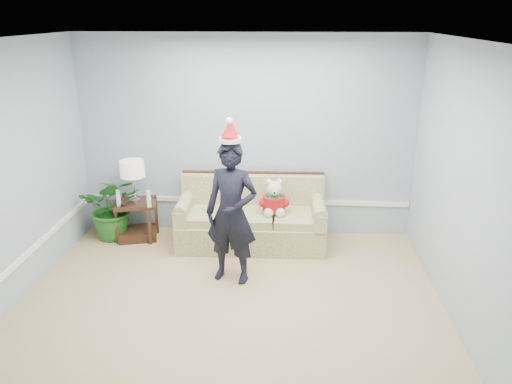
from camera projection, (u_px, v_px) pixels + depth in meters
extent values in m
cube|color=tan|center=(224.00, 337.00, 4.79)|extent=(4.50, 5.00, 0.02)
cube|color=white|center=(216.00, 42.00, 3.86)|extent=(4.50, 5.00, 0.02)
cube|color=#93A3BB|center=(246.00, 137.00, 6.68)|extent=(4.50, 0.02, 2.70)
cube|color=#93A3BB|center=(488.00, 212.00, 4.18)|extent=(0.02, 5.00, 2.70)
cube|color=white|center=(246.00, 201.00, 6.96)|extent=(4.48, 0.03, 0.06)
cube|color=brown|center=(251.00, 232.00, 6.63)|extent=(1.94, 0.87, 0.37)
cube|color=brown|center=(206.00, 215.00, 6.54)|extent=(0.58, 0.67, 0.11)
cube|color=brown|center=(251.00, 216.00, 6.50)|extent=(0.58, 0.67, 0.11)
cube|color=brown|center=(296.00, 218.00, 6.46)|extent=(0.58, 0.67, 0.11)
cube|color=brown|center=(253.00, 193.00, 6.77)|extent=(1.92, 0.23, 0.51)
cube|color=black|center=(253.00, 173.00, 6.74)|extent=(1.92, 0.10, 0.05)
cube|color=brown|center=(185.00, 209.00, 6.58)|extent=(0.18, 0.83, 0.22)
cube|color=brown|center=(318.00, 213.00, 6.47)|extent=(0.18, 0.83, 0.22)
cube|color=#3B1D15|center=(135.00, 203.00, 6.70)|extent=(0.65, 0.58, 0.04)
cube|color=#3B1D15|center=(138.00, 234.00, 6.85)|extent=(0.58, 0.52, 0.12)
cube|color=#3B1D15|center=(117.00, 225.00, 6.63)|extent=(0.05, 0.05, 0.53)
cube|color=#3B1D15|center=(149.00, 226.00, 6.60)|extent=(0.05, 0.05, 0.53)
cube|color=#3B1D15|center=(125.00, 215.00, 6.97)|extent=(0.05, 0.05, 0.53)
cube|color=#3B1D15|center=(156.00, 215.00, 6.94)|extent=(0.05, 0.05, 0.53)
cylinder|color=silver|center=(135.00, 200.00, 6.71)|extent=(0.15, 0.15, 0.03)
sphere|color=silver|center=(134.00, 194.00, 6.68)|extent=(0.09, 0.09, 0.09)
cylinder|color=silver|center=(133.00, 184.00, 6.63)|extent=(0.02, 0.02, 0.32)
cylinder|color=beige|center=(132.00, 169.00, 6.56)|extent=(0.32, 0.32, 0.22)
cylinder|color=silver|center=(119.00, 202.00, 6.52)|extent=(0.06, 0.06, 0.12)
cylinder|color=white|center=(118.00, 194.00, 6.48)|extent=(0.05, 0.05, 0.10)
cylinder|color=silver|center=(149.00, 203.00, 6.49)|extent=(0.06, 0.06, 0.12)
cylinder|color=white|center=(148.00, 194.00, 6.45)|extent=(0.05, 0.05, 0.10)
imported|color=#1D5E1D|center=(113.00, 207.00, 6.75)|extent=(0.91, 0.82, 0.89)
imported|color=black|center=(232.00, 213.00, 5.55)|extent=(0.68, 0.53, 1.65)
cylinder|color=silver|center=(230.00, 140.00, 5.26)|extent=(0.27, 0.27, 0.05)
cone|color=#B11221|center=(230.00, 128.00, 5.24)|extent=(0.23, 0.28, 0.28)
sphere|color=silver|center=(229.00, 121.00, 5.13)|extent=(0.07, 0.07, 0.07)
sphere|color=silver|center=(274.00, 203.00, 6.43)|extent=(0.27, 0.27, 0.27)
cylinder|color=#B11221|center=(274.00, 203.00, 6.43)|extent=(0.32, 0.32, 0.19)
cylinder|color=#13602D|center=(274.00, 195.00, 6.39)|extent=(0.21, 0.21, 0.03)
sphere|color=silver|center=(268.00, 213.00, 6.34)|extent=(0.12, 0.12, 0.12)
sphere|color=silver|center=(279.00, 213.00, 6.33)|extent=(0.12, 0.12, 0.12)
sphere|color=silver|center=(274.00, 188.00, 6.35)|extent=(0.19, 0.19, 0.19)
sphere|color=black|center=(274.00, 193.00, 6.24)|extent=(0.03, 0.03, 0.03)
sphere|color=silver|center=(269.00, 182.00, 6.33)|extent=(0.07, 0.07, 0.07)
sphere|color=silver|center=(280.00, 182.00, 6.32)|extent=(0.07, 0.07, 0.07)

